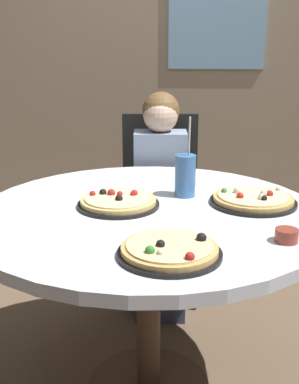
{
  "coord_description": "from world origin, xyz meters",
  "views": [
    {
      "loc": [
        0.13,
        -1.67,
        1.33
      ],
      "look_at": [
        0.0,
        0.05,
        0.8
      ],
      "focal_mm": 47.02,
      "sensor_mm": 36.0,
      "label": 1
    }
  ],
  "objects_px": {
    "sauce_bowl": "(287,235)",
    "diner_child": "(160,215)",
    "pizza_pepperoni": "(170,250)",
    "dining_table": "(148,235)",
    "soda_cup": "(185,175)",
    "chair_wooden": "(160,195)",
    "pizza_cheese": "(253,199)",
    "pizza_veggie": "(118,202)"
  },
  "relations": [
    {
      "from": "dining_table",
      "to": "pizza_pepperoni",
      "type": "bearing_deg",
      "value": -76.94
    },
    {
      "from": "dining_table",
      "to": "soda_cup",
      "type": "bearing_deg",
      "value": 53.69
    },
    {
      "from": "soda_cup",
      "to": "pizza_cheese",
      "type": "bearing_deg",
      "value": -17.18
    },
    {
      "from": "dining_table",
      "to": "pizza_veggie",
      "type": "distance_m",
      "value": 0.16
    },
    {
      "from": "pizza_veggie",
      "to": "pizza_pepperoni",
      "type": "bearing_deg",
      "value": -64.22
    },
    {
      "from": "soda_cup",
      "to": "pizza_pepperoni",
      "type": "bearing_deg",
      "value": -93.83
    },
    {
      "from": "dining_table",
      "to": "sauce_bowl",
      "type": "distance_m",
      "value": 0.52
    },
    {
      "from": "pizza_pepperoni",
      "to": "soda_cup",
      "type": "bearing_deg",
      "value": 86.17
    },
    {
      "from": "dining_table",
      "to": "diner_child",
      "type": "relative_size",
      "value": 1.15
    },
    {
      "from": "pizza_veggie",
      "to": "sauce_bowl",
      "type": "height_order",
      "value": "pizza_veggie"
    },
    {
      "from": "diner_child",
      "to": "pizza_pepperoni",
      "type": "height_order",
      "value": "diner_child"
    },
    {
      "from": "pizza_veggie",
      "to": "sauce_bowl",
      "type": "relative_size",
      "value": 4.24
    },
    {
      "from": "pizza_veggie",
      "to": "pizza_pepperoni",
      "type": "relative_size",
      "value": 1.0
    },
    {
      "from": "chair_wooden",
      "to": "diner_child",
      "type": "xyz_separation_m",
      "value": [
        0.01,
        -0.18,
        -0.05
      ]
    },
    {
      "from": "dining_table",
      "to": "chair_wooden",
      "type": "xyz_separation_m",
      "value": [
        -0.01,
        0.87,
        -0.13
      ]
    },
    {
      "from": "dining_table",
      "to": "chair_wooden",
      "type": "distance_m",
      "value": 0.88
    },
    {
      "from": "dining_table",
      "to": "sauce_bowl",
      "type": "bearing_deg",
      "value": -30.94
    },
    {
      "from": "diner_child",
      "to": "pizza_pepperoni",
      "type": "bearing_deg",
      "value": -85.51
    },
    {
      "from": "diner_child",
      "to": "pizza_veggie",
      "type": "relative_size",
      "value": 3.65
    },
    {
      "from": "diner_child",
      "to": "sauce_bowl",
      "type": "xyz_separation_m",
      "value": [
        0.43,
        -0.95,
        0.29
      ]
    },
    {
      "from": "chair_wooden",
      "to": "pizza_veggie",
      "type": "relative_size",
      "value": 3.2
    },
    {
      "from": "diner_child",
      "to": "sauce_bowl",
      "type": "bearing_deg",
      "value": -65.77
    },
    {
      "from": "dining_table",
      "to": "soda_cup",
      "type": "distance_m",
      "value": 0.28
    },
    {
      "from": "dining_table",
      "to": "pizza_cheese",
      "type": "height_order",
      "value": "pizza_cheese"
    },
    {
      "from": "soda_cup",
      "to": "diner_child",
      "type": "bearing_deg",
      "value": 103.26
    },
    {
      "from": "sauce_bowl",
      "to": "pizza_pepperoni",
      "type": "bearing_deg",
      "value": -159.62
    },
    {
      "from": "chair_wooden",
      "to": "sauce_bowl",
      "type": "xyz_separation_m",
      "value": [
        0.44,
        -1.13,
        0.24
      ]
    },
    {
      "from": "pizza_cheese",
      "to": "pizza_pepperoni",
      "type": "bearing_deg",
      "value": -120.8
    },
    {
      "from": "pizza_pepperoni",
      "to": "pizza_veggie",
      "type": "bearing_deg",
      "value": 115.78
    },
    {
      "from": "chair_wooden",
      "to": "pizza_cheese",
      "type": "xyz_separation_m",
      "value": [
        0.38,
        -0.78,
        0.24
      ]
    },
    {
      "from": "pizza_veggie",
      "to": "soda_cup",
      "type": "bearing_deg",
      "value": 30.86
    },
    {
      "from": "dining_table",
      "to": "diner_child",
      "type": "distance_m",
      "value": 0.71
    },
    {
      "from": "pizza_cheese",
      "to": "sauce_bowl",
      "type": "relative_size",
      "value": 4.53
    },
    {
      "from": "pizza_pepperoni",
      "to": "sauce_bowl",
      "type": "xyz_separation_m",
      "value": [
        0.34,
        0.13,
        0.0
      ]
    },
    {
      "from": "diner_child",
      "to": "pizza_veggie",
      "type": "bearing_deg",
      "value": -100.04
    },
    {
      "from": "sauce_bowl",
      "to": "diner_child",
      "type": "bearing_deg",
      "value": 114.23
    },
    {
      "from": "dining_table",
      "to": "soda_cup",
      "type": "relative_size",
      "value": 4.03
    },
    {
      "from": "chair_wooden",
      "to": "soda_cup",
      "type": "distance_m",
      "value": 0.77
    },
    {
      "from": "pizza_pepperoni",
      "to": "pizza_cheese",
      "type": "bearing_deg",
      "value": 59.2
    },
    {
      "from": "pizza_cheese",
      "to": "sauce_bowl",
      "type": "distance_m",
      "value": 0.36
    },
    {
      "from": "diner_child",
      "to": "pizza_cheese",
      "type": "height_order",
      "value": "diner_child"
    },
    {
      "from": "pizza_pepperoni",
      "to": "sauce_bowl",
      "type": "bearing_deg",
      "value": 20.38
    }
  ]
}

